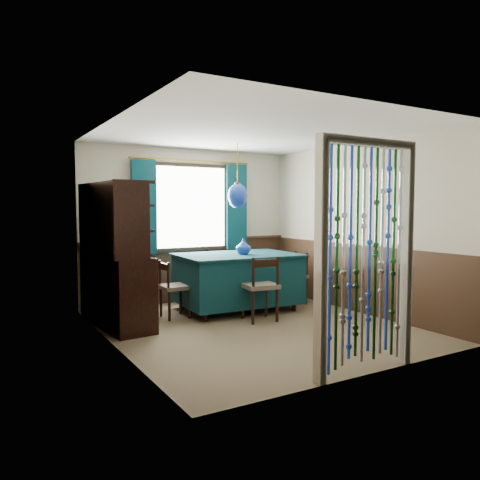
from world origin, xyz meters
TOP-DOWN VIEW (x-y plane):
  - floor at (0.00, 0.00)m, footprint 4.00×4.00m
  - ceiling at (0.00, 0.00)m, footprint 4.00×4.00m
  - wall_back at (0.00, 2.00)m, footprint 3.60×0.00m
  - wall_front at (0.00, -2.00)m, footprint 3.60×0.00m
  - wall_left at (-1.80, 0.00)m, footprint 0.00×4.00m
  - wall_right at (1.80, 0.00)m, footprint 0.00×4.00m
  - wainscot_back at (0.00, 1.99)m, footprint 3.60×0.00m
  - wainscot_front at (0.00, -1.99)m, footprint 3.60×0.00m
  - wainscot_left at (-1.79, 0.00)m, footprint 0.00×4.00m
  - wainscot_right at (1.79, 0.00)m, footprint 0.00×4.00m
  - window at (0.00, 1.95)m, footprint 1.32×0.12m
  - doorway at (0.00, -1.94)m, footprint 1.16×0.12m
  - dining_table at (0.31, 0.98)m, footprint 1.83×1.32m
  - chair_near at (0.24, 0.23)m, footprint 0.49×0.47m
  - chair_far at (0.39, 1.71)m, footprint 0.54×0.52m
  - chair_left at (-0.71, 1.01)m, footprint 0.38×0.40m
  - chair_right at (1.35, 0.97)m, footprint 0.42×0.44m
  - sideboard at (-1.53, 0.96)m, footprint 0.64×1.47m
  - pendant_lamp at (0.31, 0.98)m, footprint 0.29×0.29m
  - vase_table at (0.36, 0.89)m, footprint 0.27×0.27m
  - bowl_shelf at (-1.47, 0.61)m, footprint 0.19×0.19m
  - vase_sideboard at (-1.47, 1.33)m, footprint 0.19×0.19m

SIDE VIEW (x-z plane):
  - floor at x=0.00m, z-range 0.00..0.00m
  - chair_left at x=-0.71m, z-range 0.03..0.83m
  - chair_right at x=1.35m, z-range 0.03..0.86m
  - chair_far at x=0.39m, z-range 0.03..0.89m
  - chair_near at x=0.24m, z-range 0.03..0.92m
  - dining_table at x=0.31m, z-range 0.06..0.91m
  - wainscot_back at x=0.00m, z-range -1.30..2.30m
  - wainscot_front at x=0.00m, z-range -1.30..2.30m
  - wainscot_left at x=-1.79m, z-range -1.50..2.50m
  - wainscot_right at x=1.79m, z-range -1.50..2.50m
  - sideboard at x=-1.53m, z-range -0.30..1.57m
  - vase_table at x=0.36m, z-range 0.85..1.06m
  - vase_sideboard at x=-1.47m, z-range 0.93..1.11m
  - doorway at x=0.00m, z-range -0.04..2.14m
  - wall_back at x=0.00m, z-range -0.55..3.05m
  - wall_front at x=0.00m, z-range -0.55..3.05m
  - wall_left at x=-1.80m, z-range -0.75..3.25m
  - wall_right at x=1.80m, z-range -0.75..3.25m
  - bowl_shelf at x=-1.47m, z-range 1.28..1.32m
  - window at x=0.00m, z-range 0.84..2.26m
  - pendant_lamp at x=0.31m, z-range 1.24..2.20m
  - ceiling at x=0.00m, z-range 2.50..2.50m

